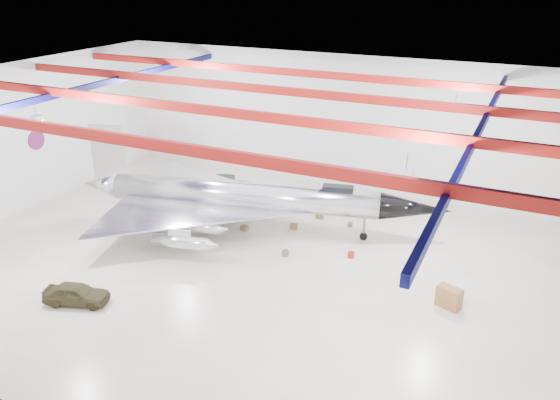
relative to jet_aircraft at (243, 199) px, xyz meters
The scene contains 16 objects.
floor 5.66m from the jet_aircraft, 52.67° to the right, with size 40.00×40.00×0.00m, color #BDB096.
wall_back 11.78m from the jet_aircraft, 74.02° to the left, with size 40.00×40.00×0.00m, color silver.
wall_left 17.65m from the jet_aircraft, 166.36° to the right, with size 30.00×30.00×0.00m, color silver.
ceiling 10.08m from the jet_aircraft, 52.67° to the right, with size 40.00×40.00×0.00m, color #0A0F38.
ceiling_structure 9.50m from the jet_aircraft, 52.67° to the right, with size 39.50×29.50×1.08m.
wall_roundel 17.15m from the jet_aircraft, behind, with size 1.50×1.50×0.10m, color #B21414.
jet_aircraft is the anchor object (origin of this frame).
jeep 12.83m from the jet_aircraft, 107.57° to the right, with size 1.44×3.58×1.22m, color #3B361D.
desk 15.35m from the jet_aircraft, 14.06° to the right, with size 1.33×0.66×1.22m, color brown.
crate_ply 2.17m from the jet_aircraft, 37.11° to the right, with size 0.48×0.39×0.34m, color olive.
toolbox_red 4.64m from the jet_aircraft, 98.10° to the left, with size 0.45×0.36×0.31m, color #A81F10.
engine_drum 5.33m from the jet_aircraft, 27.79° to the right, with size 0.44×0.44×0.40m, color #59595B.
parts_bin 6.22m from the jet_aircraft, 43.94° to the left, with size 0.52×0.42×0.36m, color olive.
tool_chest 8.52m from the jet_aircraft, ahead, with size 0.43×0.43×0.38m, color #A81F10.
oil_barrel 4.16m from the jet_aircraft, 26.83° to the left, with size 0.52×0.41×0.36m, color olive.
spares_box 7.96m from the jet_aircraft, 28.96° to the left, with size 0.35×0.35×0.32m, color #59595B.
Camera 1 is at (14.14, -26.36, 17.11)m, focal length 35.00 mm.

